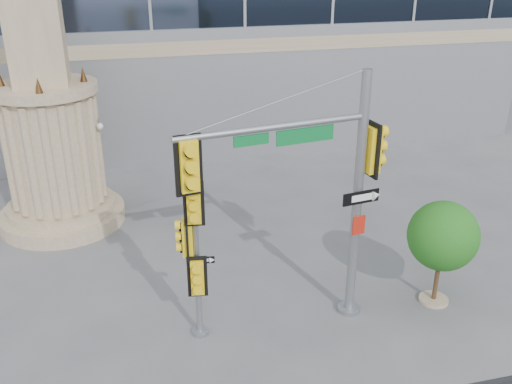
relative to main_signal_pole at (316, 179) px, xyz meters
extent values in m
plane|color=#545456|center=(-0.81, -1.17, -4.17)|extent=(120.00, 120.00, 0.00)
cylinder|color=gray|center=(-6.81, 7.83, -3.92)|extent=(4.40, 4.40, 0.50)
cylinder|color=gray|center=(-6.81, 7.83, -3.52)|extent=(3.80, 3.80, 0.30)
cylinder|color=gray|center=(-6.81, 7.83, -1.37)|extent=(3.00, 3.00, 4.00)
cylinder|color=gray|center=(-6.81, 7.83, 0.78)|extent=(3.50, 3.50, 0.30)
cone|color=#472D14|center=(-5.51, 7.83, 1.18)|extent=(0.24, 0.24, 0.50)
cone|color=#472D14|center=(-8.11, 7.83, 1.18)|extent=(0.24, 0.24, 0.50)
cylinder|color=slate|center=(1.20, 0.18, -4.11)|extent=(0.63, 0.63, 0.13)
cylinder|color=slate|center=(1.20, 0.18, -0.81)|extent=(0.25, 0.25, 6.74)
cylinder|color=slate|center=(-1.13, -0.17, 1.44)|extent=(4.69, 0.85, 0.16)
cube|color=#0D6E31|center=(-0.35, -0.07, 1.16)|extent=(1.45, 0.26, 0.36)
cube|color=yellow|center=(-3.13, -0.46, 0.82)|extent=(0.66, 0.40, 1.40)
cube|color=yellow|center=(1.51, 0.23, 0.54)|extent=(0.40, 0.66, 1.40)
cube|color=black|center=(1.23, 0.03, -0.64)|extent=(1.03, 0.19, 0.34)
cube|color=#B61F10|center=(1.23, 0.03, -1.42)|extent=(0.36, 0.09, 0.52)
cylinder|color=slate|center=(-2.97, 0.17, -4.12)|extent=(0.43, 0.43, 0.11)
cylinder|color=slate|center=(-2.97, 0.17, -1.93)|extent=(0.16, 0.16, 4.48)
cube|color=yellow|center=(-3.00, -0.02, -0.32)|extent=(0.52, 0.32, 1.12)
cube|color=yellow|center=(-3.16, 0.20, -1.30)|extent=(0.32, 0.52, 1.12)
cube|color=yellow|center=(-3.00, -0.02, -2.29)|extent=(0.52, 0.32, 1.12)
cube|color=black|center=(-2.82, 0.04, -1.89)|extent=(0.55, 0.11, 0.18)
cylinder|color=gray|center=(3.74, 0.03, -4.13)|extent=(0.83, 0.83, 0.09)
cylinder|color=#382314|center=(3.74, 0.03, -3.35)|extent=(0.13, 0.13, 1.65)
sphere|color=#266016|center=(3.74, 0.03, -2.06)|extent=(1.93, 1.93, 1.93)
sphere|color=#266016|center=(4.15, 0.26, -2.34)|extent=(1.19, 1.19, 1.19)
sphere|color=#266016|center=(3.42, -0.20, -2.29)|extent=(1.01, 1.01, 1.01)
camera|label=1|loc=(-4.48, -11.97, 5.30)|focal=40.00mm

